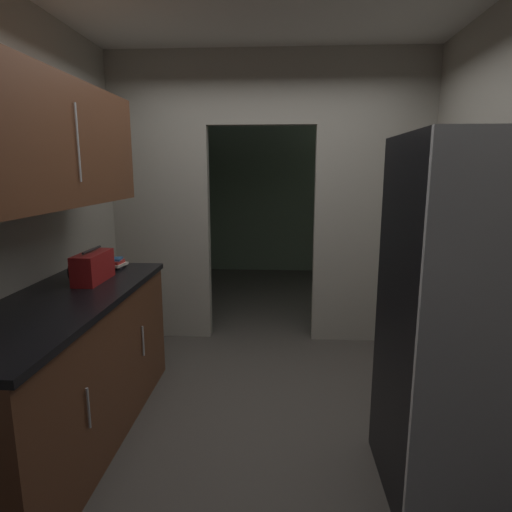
# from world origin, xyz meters

# --- Properties ---
(ground) EXTENTS (20.00, 20.00, 0.00)m
(ground) POSITION_xyz_m (0.00, 0.00, 0.00)
(ground) COLOR #47423D
(kitchen_partition) EXTENTS (3.04, 0.12, 2.76)m
(kitchen_partition) POSITION_xyz_m (0.02, 1.57, 1.49)
(kitchen_partition) COLOR #9E998C
(kitchen_partition) RESTS_ON ground
(adjoining_room_shell) EXTENTS (3.04, 3.09, 2.76)m
(adjoining_room_shell) POSITION_xyz_m (0.00, 3.59, 1.38)
(adjoining_room_shell) COLOR slate
(adjoining_room_shell) RESTS_ON ground
(refrigerator) EXTENTS (0.79, 0.79, 1.85)m
(refrigerator) POSITION_xyz_m (1.08, -0.54, 0.92)
(refrigerator) COLOR black
(refrigerator) RESTS_ON ground
(lower_cabinet_run) EXTENTS (0.69, 1.99, 0.93)m
(lower_cabinet_run) POSITION_xyz_m (-1.18, -0.24, 0.47)
(lower_cabinet_run) COLOR brown
(lower_cabinet_run) RESTS_ON ground
(upper_cabinet_counterside) EXTENTS (0.36, 1.79, 0.71)m
(upper_cabinet_counterside) POSITION_xyz_m (-1.18, -0.24, 1.83)
(upper_cabinet_counterside) COLOR brown
(boombox) EXTENTS (0.16, 0.38, 0.23)m
(boombox) POSITION_xyz_m (-1.15, 0.16, 1.03)
(boombox) COLOR maroon
(boombox) RESTS_ON lower_cabinet_run
(book_stack) EXTENTS (0.15, 0.18, 0.08)m
(book_stack) POSITION_xyz_m (-1.15, 0.55, 0.97)
(book_stack) COLOR black
(book_stack) RESTS_ON lower_cabinet_run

